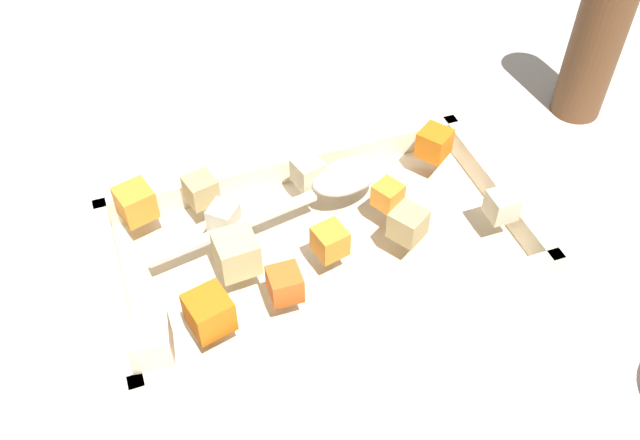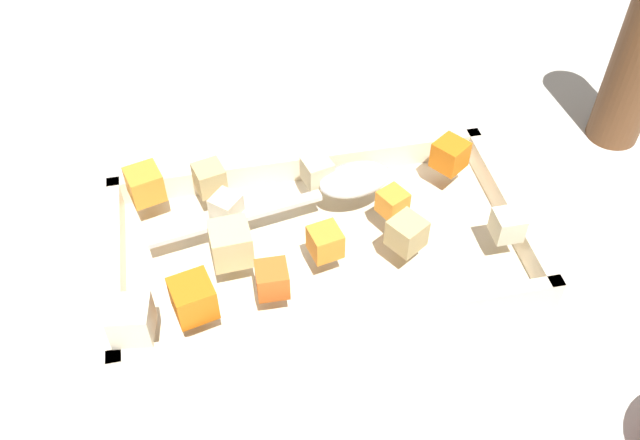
# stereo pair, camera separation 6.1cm
# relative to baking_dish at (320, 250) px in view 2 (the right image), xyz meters

# --- Properties ---
(ground_plane) EXTENTS (4.00, 4.00, 0.00)m
(ground_plane) POSITION_rel_baking_dish_xyz_m (0.01, -0.01, -0.01)
(ground_plane) COLOR beige
(baking_dish) EXTENTS (0.37, 0.21, 0.04)m
(baking_dish) POSITION_rel_baking_dish_xyz_m (0.00, 0.00, 0.00)
(baking_dish) COLOR beige
(baking_dish) RESTS_ON ground_plane
(carrot_chunk_corner_ne) EXTENTS (0.03, 0.03, 0.03)m
(carrot_chunk_corner_ne) POSITION_rel_baking_dish_xyz_m (-0.05, -0.06, 0.04)
(carrot_chunk_corner_ne) COLOR orange
(carrot_chunk_corner_ne) RESTS_ON baking_dish
(carrot_chunk_corner_se) EXTENTS (0.03, 0.03, 0.03)m
(carrot_chunk_corner_se) POSITION_rel_baking_dish_xyz_m (-0.00, -0.03, 0.04)
(carrot_chunk_corner_se) COLOR orange
(carrot_chunk_corner_se) RESTS_ON baking_dish
(carrot_chunk_heap_top) EXTENTS (0.03, 0.03, 0.02)m
(carrot_chunk_heap_top) POSITION_rel_baking_dish_xyz_m (0.07, 0.01, 0.04)
(carrot_chunk_heap_top) COLOR orange
(carrot_chunk_heap_top) RESTS_ON baking_dish
(carrot_chunk_corner_nw) EXTENTS (0.04, 0.04, 0.03)m
(carrot_chunk_corner_nw) POSITION_rel_baking_dish_xyz_m (-0.12, -0.07, 0.05)
(carrot_chunk_corner_nw) COLOR orange
(carrot_chunk_corner_nw) RESTS_ON baking_dish
(carrot_chunk_near_right) EXTENTS (0.04, 0.04, 0.03)m
(carrot_chunk_near_right) POSITION_rel_baking_dish_xyz_m (-0.15, 0.07, 0.04)
(carrot_chunk_near_right) COLOR orange
(carrot_chunk_near_right) RESTS_ON baking_dish
(carrot_chunk_corner_sw) EXTENTS (0.04, 0.04, 0.03)m
(carrot_chunk_corner_sw) POSITION_rel_baking_dish_xyz_m (0.14, 0.06, 0.04)
(carrot_chunk_corner_sw) COLOR orange
(carrot_chunk_corner_sw) RESTS_ON baking_dish
(potato_chunk_under_handle) EXTENTS (0.04, 0.04, 0.03)m
(potato_chunk_under_handle) POSITION_rel_baking_dish_xyz_m (0.07, -0.03, 0.04)
(potato_chunk_under_handle) COLOR tan
(potato_chunk_under_handle) RESTS_ON baking_dish
(potato_chunk_heap_side) EXTENTS (0.03, 0.03, 0.03)m
(potato_chunk_heap_side) POSITION_rel_baking_dish_xyz_m (-0.09, 0.07, 0.04)
(potato_chunk_heap_side) COLOR tan
(potato_chunk_heap_side) RESTS_ON baking_dish
(potato_chunk_back_center) EXTENTS (0.04, 0.04, 0.03)m
(potato_chunk_back_center) POSITION_rel_baking_dish_xyz_m (-0.08, -0.02, 0.05)
(potato_chunk_back_center) COLOR #E0CC89
(potato_chunk_back_center) RESTS_ON baking_dish
(potato_chunk_near_spoon) EXTENTS (0.03, 0.03, 0.03)m
(potato_chunk_near_spoon) POSITION_rel_baking_dish_xyz_m (0.01, 0.06, 0.04)
(potato_chunk_near_spoon) COLOR beige
(potato_chunk_near_spoon) RESTS_ON baking_dish
(potato_chunk_center) EXTENTS (0.02, 0.02, 0.02)m
(potato_chunk_center) POSITION_rel_baking_dish_xyz_m (0.16, -0.04, 0.04)
(potato_chunk_center) COLOR beige
(potato_chunk_center) RESTS_ON baking_dish
(parsnip_chunk_front_center) EXTENTS (0.03, 0.03, 0.02)m
(parsnip_chunk_front_center) POSITION_rel_baking_dish_xyz_m (-0.08, 0.03, 0.04)
(parsnip_chunk_front_center) COLOR beige
(parsnip_chunk_front_center) RESTS_ON baking_dish
(parsnip_chunk_rim_edge) EXTENTS (0.04, 0.04, 0.03)m
(parsnip_chunk_rim_edge) POSITION_rel_baking_dish_xyz_m (-0.16, -0.08, 0.05)
(parsnip_chunk_rim_edge) COLOR beige
(parsnip_chunk_rim_edge) RESTS_ON baking_dish
(serving_spoon) EXTENTS (0.23, 0.07, 0.02)m
(serving_spoon) POSITION_rel_baking_dish_xyz_m (0.03, 0.04, 0.04)
(serving_spoon) COLOR silver
(serving_spoon) RESTS_ON baking_dish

